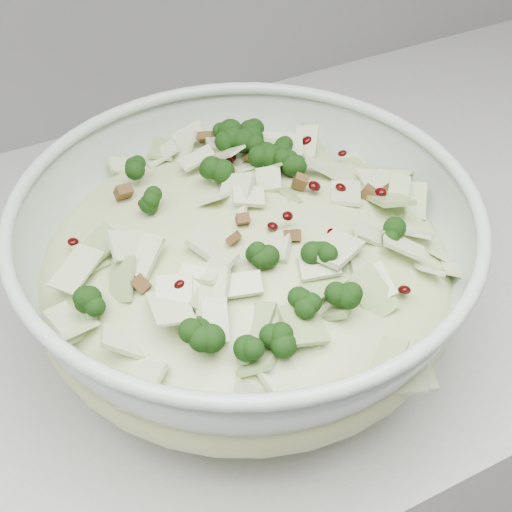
{
  "coord_description": "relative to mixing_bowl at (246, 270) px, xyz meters",
  "views": [
    {
      "loc": [
        -0.83,
        1.23,
        1.38
      ],
      "look_at": [
        -0.65,
        1.58,
        1.0
      ],
      "focal_mm": 50.0,
      "sensor_mm": 36.0,
      "label": 1
    }
  ],
  "objects": [
    {
      "name": "salad",
      "position": [
        0.0,
        -0.0,
        0.02
      ],
      "size": [
        0.38,
        0.38,
        0.15
      ],
      "rotation": [
        0.0,
        0.0,
        -0.14
      ],
      "color": "beige",
      "rests_on": "mixing_bowl"
    },
    {
      "name": "mixing_bowl",
      "position": [
        0.0,
        0.0,
        0.0
      ],
      "size": [
        0.42,
        0.42,
        0.14
      ],
      "rotation": [
        0.0,
        0.0,
        -0.2
      ],
      "color": "#B8CABC",
      "rests_on": "counter"
    }
  ]
}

